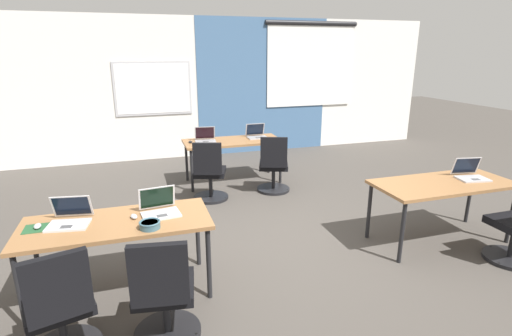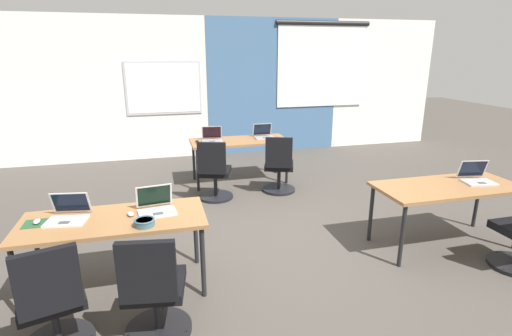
{
  "view_description": "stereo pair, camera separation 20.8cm",
  "coord_description": "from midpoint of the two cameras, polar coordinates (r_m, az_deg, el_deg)",
  "views": [
    {
      "loc": [
        -1.53,
        -3.93,
        2.15
      ],
      "look_at": [
        -0.28,
        0.02,
        0.9
      ],
      "focal_mm": 27.32,
      "sensor_mm": 36.0,
      "label": 1
    },
    {
      "loc": [
        -1.33,
        -3.99,
        2.15
      ],
      "look_at": [
        -0.28,
        0.02,
        0.9
      ],
      "focal_mm": 27.32,
      "sensor_mm": 36.0,
      "label": 2
    }
  ],
  "objects": [
    {
      "name": "mouse_near_left_inner",
      "position": [
        3.67,
        -19.01,
        -6.74
      ],
      "size": [
        0.08,
        0.11,
        0.03
      ],
      "color": "#B2B2B7",
      "rests_on": "desk_near_left"
    },
    {
      "name": "mousepad_near_left_end",
      "position": [
        3.81,
        -30.7,
        -7.6
      ],
      "size": [
        0.22,
        0.19,
        0.0
      ],
      "color": "#23512D",
      "rests_on": "desk_near_left"
    },
    {
      "name": "mouse_far_left",
      "position": [
        6.37,
        -10.51,
        3.77
      ],
      "size": [
        0.07,
        0.11,
        0.03
      ],
      "color": "black",
      "rests_on": "desk_far_center"
    },
    {
      "name": "snack_bowl",
      "position": [
        3.43,
        -16.99,
        -7.9
      ],
      "size": [
        0.18,
        0.18,
        0.06
      ],
      "color": "#3D6070",
      "rests_on": "desk_near_left"
    },
    {
      "name": "chair_far_right",
      "position": [
        6.06,
        1.6,
        -0.16
      ],
      "size": [
        0.56,
        0.61,
        0.92
      ],
      "rotation": [
        0.0,
        0.0,
        2.8
      ],
      "color": "black",
      "rests_on": "ground"
    },
    {
      "name": "ground_plane",
      "position": [
        4.72,
        2.11,
        -10.21
      ],
      "size": [
        24.0,
        24.0,
        0.0
      ],
      "color": "#47423D"
    },
    {
      "name": "chair_near_left_inner",
      "position": [
        3.15,
        -15.25,
        -18.02
      ],
      "size": [
        0.52,
        0.57,
        0.92
      ],
      "rotation": [
        0.0,
        0.0,
        2.99
      ],
      "color": "black",
      "rests_on": "ground"
    },
    {
      "name": "desk_far_center",
      "position": [
        6.49,
        -4.34,
        3.55
      ],
      "size": [
        1.6,
        0.7,
        0.72
      ],
      "color": "olive",
      "rests_on": "ground"
    },
    {
      "name": "laptop_near_left_inner",
      "position": [
        3.69,
        -15.52,
        -5.73
      ],
      "size": [
        0.36,
        0.33,
        0.23
      ],
      "rotation": [
        0.0,
        0.0,
        0.13
      ],
      "color": "silver",
      "rests_on": "desk_near_left"
    },
    {
      "name": "laptop_near_left_end",
      "position": [
        3.76,
        -27.09,
        -6.59
      ],
      "size": [
        0.38,
        0.36,
        0.23
      ],
      "rotation": [
        0.0,
        0.0,
        -0.16
      ],
      "color": "silver",
      "rests_on": "desk_near_left"
    },
    {
      "name": "laptop_far_left",
      "position": [
        6.44,
        -8.35,
        4.3
      ],
      "size": [
        0.36,
        0.33,
        0.23
      ],
      "rotation": [
        0.0,
        0.0,
        -0.13
      ],
      "color": "#9E9EA3",
      "rests_on": "desk_far_center"
    },
    {
      "name": "chair_far_left",
      "position": [
        5.76,
        -7.83,
        -1.21
      ],
      "size": [
        0.55,
        0.61,
        0.92
      ],
      "rotation": [
        0.0,
        0.0,
        2.83
      ],
      "color": "black",
      "rests_on": "ground"
    },
    {
      "name": "desk_near_left",
      "position": [
        3.68,
        -21.17,
        -8.17
      ],
      "size": [
        1.6,
        0.7,
        0.72
      ],
      "color": "olive",
      "rests_on": "ground"
    },
    {
      "name": "mouse_near_left_end",
      "position": [
        3.81,
        -30.74,
        -7.34
      ],
      "size": [
        0.06,
        0.1,
        0.03
      ],
      "color": "#B2B2B7",
      "rests_on": "mousepad_near_left_end"
    },
    {
      "name": "desk_near_right",
      "position": [
        4.85,
        24.62,
        -2.58
      ],
      "size": [
        1.6,
        0.7,
        0.72
      ],
      "color": "olive",
      "rests_on": "ground"
    },
    {
      "name": "chair_near_left_end",
      "position": [
        3.26,
        -28.44,
        -18.35
      ],
      "size": [
        0.54,
        0.6,
        0.92
      ],
      "rotation": [
        0.0,
        0.0,
        3.42
      ],
      "color": "black",
      "rests_on": "ground"
    },
    {
      "name": "laptop_far_right",
      "position": [
        6.66,
        -0.8,
        4.91
      ],
      "size": [
        0.33,
        0.3,
        0.23
      ],
      "rotation": [
        0.0,
        0.0,
        -0.01
      ],
      "color": "#9E9EA3",
      "rests_on": "desk_far_center"
    },
    {
      "name": "laptop_near_right_end",
      "position": [
        5.11,
        27.87,
        -0.8
      ],
      "size": [
        0.38,
        0.35,
        0.23
      ],
      "rotation": [
        0.0,
        0.0,
        -0.17
      ],
      "color": "#B7B7BC",
      "rests_on": "desk_near_right"
    },
    {
      "name": "back_wall_assembly",
      "position": [
        8.32,
        -7.42,
        11.61
      ],
      "size": [
        10.0,
        0.27,
        2.8
      ],
      "color": "silver",
      "rests_on": "ground"
    }
  ]
}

